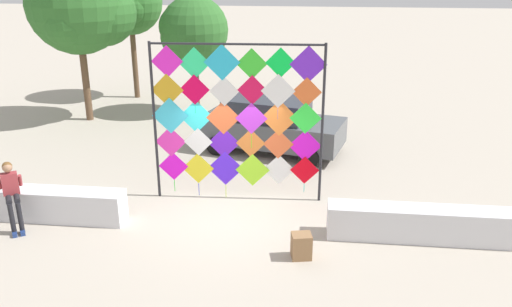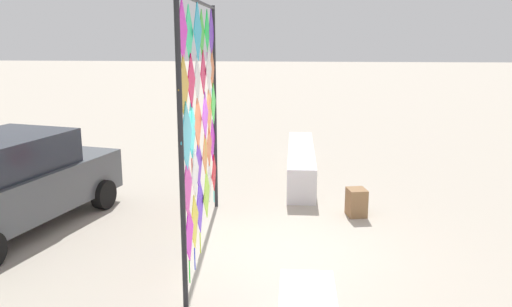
# 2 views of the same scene
# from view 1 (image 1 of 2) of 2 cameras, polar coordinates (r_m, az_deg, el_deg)

# --- Properties ---
(ground) EXTENTS (120.00, 120.00, 0.00)m
(ground) POSITION_cam_1_polar(r_m,az_deg,el_deg) (12.99, -3.10, -6.86)
(ground) COLOR #ADA393
(plaza_ledge_left) EXTENTS (4.39, 0.63, 0.77)m
(plaza_ledge_left) POSITION_cam_1_polar(r_m,az_deg,el_deg) (13.80, -22.83, -5.05)
(plaza_ledge_left) COLOR silver
(plaza_ledge_left) RESTS_ON ground
(plaza_ledge_right) EXTENTS (4.39, 0.63, 0.77)m
(plaza_ledge_right) POSITION_cam_1_polar(r_m,az_deg,el_deg) (12.41, 18.02, -7.31)
(plaza_ledge_right) COLOR silver
(plaza_ledge_right) RESTS_ON ground
(kite_display_rack) EXTENTS (4.34, 0.28, 4.10)m
(kite_display_rack) POSITION_cam_1_polar(r_m,az_deg,el_deg) (13.12, -2.06, 4.26)
(kite_display_rack) COLOR #232328
(kite_display_rack) RESTS_ON ground
(seated_vendor) EXTENTS (0.70, 0.78, 1.62)m
(seated_vendor) POSITION_cam_1_polar(r_m,az_deg,el_deg) (13.26, -25.07, -3.69)
(seated_vendor) COLOR black
(seated_vendor) RESTS_ON ground
(parked_car) EXTENTS (4.89, 3.04, 1.77)m
(parked_car) POSITION_cam_1_polar(r_m,az_deg,el_deg) (17.04, 1.59, 3.18)
(parked_car) COLOR #4C5156
(parked_car) RESTS_ON ground
(cardboard_box_large) EXTENTS (0.48, 0.43, 0.55)m
(cardboard_box_large) POSITION_cam_1_polar(r_m,az_deg,el_deg) (11.24, 4.95, -9.99)
(cardboard_box_large) COLOR olive
(cardboard_box_large) RESTS_ON ground
(tree_palm_like) EXTENTS (3.90, 3.65, 6.21)m
(tree_palm_like) POSITION_cam_1_polar(r_m,az_deg,el_deg) (20.89, -18.07, 14.80)
(tree_palm_like) COLOR brown
(tree_palm_like) RESTS_ON ground
(tree_broadleaf) EXTENTS (2.69, 2.66, 4.66)m
(tree_broadleaf) POSITION_cam_1_polar(r_m,az_deg,el_deg) (21.02, -6.97, 13.16)
(tree_broadleaf) COLOR brown
(tree_broadleaf) RESTS_ON ground
(tree_far_right) EXTENTS (2.77, 2.81, 5.58)m
(tree_far_right) POSITION_cam_1_polar(r_m,az_deg,el_deg) (23.87, -13.75, 15.50)
(tree_far_right) COLOR brown
(tree_far_right) RESTS_ON ground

